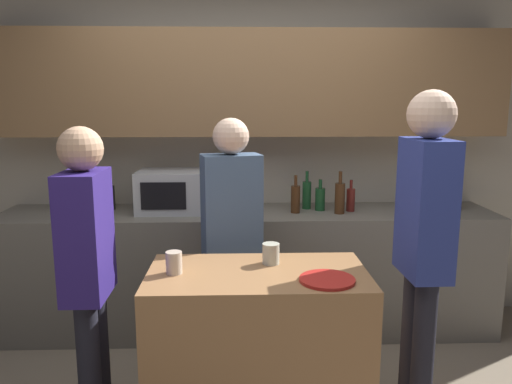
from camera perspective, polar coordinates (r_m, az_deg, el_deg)
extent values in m
cube|color=#B2A893|center=(3.93, -1.04, 5.24)|extent=(6.40, 0.08, 2.70)
cube|color=olive|center=(3.71, -1.02, 12.28)|extent=(3.74, 0.32, 0.75)
cube|color=#6B665B|center=(3.78, -0.91, -8.96)|extent=(3.60, 0.62, 0.90)
cube|color=#996B42|center=(2.65, 0.19, -18.10)|extent=(1.08, 0.59, 0.88)
cube|color=#B7BABC|center=(3.69, -9.34, 0.12)|extent=(0.52, 0.38, 0.30)
cube|color=black|center=(3.51, -10.55, -0.45)|extent=(0.31, 0.01, 0.19)
cube|color=black|center=(3.82, -17.99, -0.82)|extent=(0.26, 0.16, 0.18)
cube|color=black|center=(3.82, -18.79, 0.53)|extent=(0.02, 0.11, 0.01)
cube|color=black|center=(3.79, -17.34, 0.55)|extent=(0.02, 0.11, 0.01)
cylinder|color=#333D4C|center=(4.00, 21.38, -1.12)|extent=(0.14, 0.14, 0.10)
cylinder|color=#38662D|center=(3.98, 21.51, 0.86)|extent=(0.01, 0.01, 0.18)
sphere|color=#3D7A38|center=(3.96, 21.65, 2.86)|extent=(0.13, 0.13, 0.13)
cylinder|color=#472814|center=(3.61, 4.53, -0.84)|extent=(0.07, 0.07, 0.20)
cylinder|color=#472814|center=(3.58, 4.56, 1.32)|extent=(0.02, 0.02, 0.08)
cylinder|color=#194723|center=(3.75, 5.82, -0.37)|extent=(0.07, 0.07, 0.21)
cylinder|color=#194723|center=(3.72, 5.86, 1.79)|extent=(0.02, 0.02, 0.08)
cylinder|color=#194723|center=(3.71, 7.33, -0.83)|extent=(0.07, 0.07, 0.17)
cylinder|color=#194723|center=(3.68, 7.38, 0.94)|extent=(0.03, 0.03, 0.06)
cylinder|color=#472814|center=(3.62, 9.55, -0.73)|extent=(0.07, 0.07, 0.22)
cylinder|color=#472814|center=(3.59, 9.63, 1.67)|extent=(0.03, 0.03, 0.09)
cylinder|color=maroon|center=(3.71, 10.76, -0.90)|extent=(0.06, 0.06, 0.17)
cylinder|color=maroon|center=(3.69, 10.82, 0.87)|extent=(0.02, 0.02, 0.06)
cylinder|color=red|center=(2.37, 8.14, -9.90)|extent=(0.26, 0.26, 0.01)
cylinder|color=beige|center=(2.57, 1.71, -7.05)|extent=(0.09, 0.09, 0.11)
cylinder|color=beige|center=(2.46, -9.36, -7.97)|extent=(0.08, 0.08, 0.11)
cylinder|color=black|center=(2.84, -17.53, -17.84)|extent=(0.11, 0.11, 0.77)
cylinder|color=black|center=(2.70, -18.46, -19.42)|extent=(0.11, 0.11, 0.77)
cube|color=navy|center=(2.51, -18.87, -4.66)|extent=(0.19, 0.34, 0.61)
sphere|color=tan|center=(2.44, -19.44, 4.67)|extent=(0.21, 0.21, 0.21)
cylinder|color=black|center=(2.75, 18.48, -17.87)|extent=(0.11, 0.11, 0.85)
cylinder|color=black|center=(2.89, 17.29, -16.43)|extent=(0.11, 0.11, 0.85)
cube|color=navy|center=(2.56, 18.82, -1.78)|extent=(0.20, 0.34, 0.68)
sphere|color=beige|center=(2.51, 19.44, 8.38)|extent=(0.23, 0.23, 0.23)
cylinder|color=black|center=(3.19, -1.26, -13.98)|extent=(0.11, 0.11, 0.78)
cylinder|color=black|center=(3.15, -4.16, -14.27)|extent=(0.11, 0.11, 0.78)
cube|color=#415875|center=(2.95, -2.82, -1.68)|extent=(0.38, 0.26, 0.62)
sphere|color=beige|center=(2.89, -2.89, 6.39)|extent=(0.21, 0.21, 0.21)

